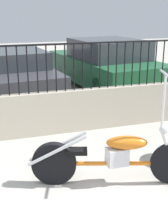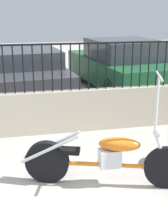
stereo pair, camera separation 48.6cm
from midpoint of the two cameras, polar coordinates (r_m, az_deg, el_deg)
name	(u,v)px [view 1 (the left image)]	position (r m, az deg, el deg)	size (l,w,h in m)	color
low_wall	(30,115)	(5.78, -12.21, -0.61)	(8.91, 0.18, 0.80)	#B2A893
fence_railing	(27,62)	(5.55, -12.88, 8.82)	(8.91, 0.04, 0.87)	black
motorcycle_orange	(107,157)	(4.13, 0.80, -8.26)	(2.13, 0.87, 1.51)	black
car_dark_grey	(11,71)	(8.73, -14.85, 7.19)	(2.19, 4.66, 1.24)	black
car_green	(105,64)	(9.16, 2.36, 8.73)	(2.39, 4.45, 1.43)	black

